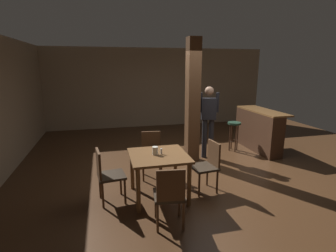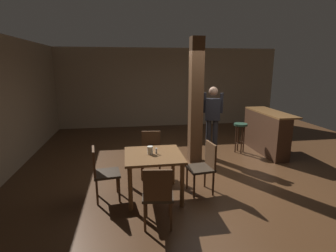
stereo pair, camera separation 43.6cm
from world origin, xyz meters
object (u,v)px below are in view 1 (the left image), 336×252
at_px(napkin_cup, 155,151).
at_px(chair_west, 107,173).
at_px(bar_counter, 258,130).
at_px(bar_stool_near, 234,130).
at_px(chair_east, 208,164).
at_px(salt_shaker, 161,151).
at_px(dining_table, 159,162).
at_px(chair_north, 151,152).
at_px(standing_person, 208,117).
at_px(chair_south, 170,194).

bearing_deg(napkin_cup, chair_west, 179.38).
relative_size(napkin_cup, bar_counter, 0.08).
bearing_deg(napkin_cup, bar_stool_near, 38.24).
relative_size(chair_east, salt_shaker, 9.08).
xyz_separation_m(dining_table, napkin_cup, (-0.05, 0.02, 0.19)).
distance_m(napkin_cup, bar_counter, 3.66).
distance_m(chair_west, chair_north, 1.24).
bearing_deg(bar_stool_near, chair_west, -149.28).
bearing_deg(salt_shaker, standing_person, 47.18).
xyz_separation_m(chair_north, standing_person, (1.52, 0.75, 0.50)).
bearing_deg(napkin_cup, bar_counter, 30.86).
relative_size(dining_table, chair_east, 1.06).
distance_m(chair_south, chair_east, 1.30).
bearing_deg(salt_shaker, napkin_cup, 174.97).
bearing_deg(dining_table, salt_shaker, 9.98).
bearing_deg(salt_shaker, dining_table, -170.02).
relative_size(standing_person, bar_counter, 1.02).
xyz_separation_m(chair_south, standing_person, (1.60, 2.54, 0.50)).
xyz_separation_m(chair_south, bar_stool_near, (2.48, 2.88, 0.06)).
xyz_separation_m(chair_west, napkin_cup, (0.80, -0.01, 0.32)).
relative_size(salt_shaker, standing_person, 0.06).
relative_size(chair_west, chair_south, 1.00).
height_order(chair_north, standing_person, standing_person).
xyz_separation_m(dining_table, bar_stool_near, (2.44, 1.98, -0.07)).
relative_size(dining_table, chair_north, 1.06).
bearing_deg(bar_stool_near, dining_table, -140.89).
bearing_deg(bar_counter, bar_stool_near, 172.25).
height_order(chair_west, bar_stool_near, chair_west).
height_order(chair_north, bar_counter, bar_counter).
distance_m(napkin_cup, standing_person, 2.30).
bearing_deg(standing_person, chair_east, -112.55).
distance_m(chair_south, chair_north, 1.79).
bearing_deg(chair_north, standing_person, 26.36).
relative_size(dining_table, bar_stool_near, 1.25).
bearing_deg(bar_stool_near, standing_person, -158.86).
relative_size(standing_person, bar_stool_near, 2.27).
distance_m(bar_counter, bar_stool_near, 0.65).
distance_m(salt_shaker, standing_person, 2.24).
bearing_deg(chair_west, bar_counter, 25.37).
distance_m(chair_west, bar_counter, 4.35).
xyz_separation_m(bar_counter, bar_stool_near, (-0.65, 0.09, 0.02)).
bearing_deg(standing_person, chair_north, -153.64).
relative_size(chair_north, bar_counter, 0.53).
height_order(chair_west, chair_east, same).
distance_m(chair_west, chair_east, 1.74).
bearing_deg(bar_counter, standing_person, -170.68).
xyz_separation_m(standing_person, bar_counter, (1.52, 0.25, -0.46)).
xyz_separation_m(dining_table, bar_counter, (3.08, 1.89, -0.09)).
xyz_separation_m(chair_south, salt_shaker, (0.09, 0.91, 0.30)).
bearing_deg(chair_south, salt_shaker, 84.33).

